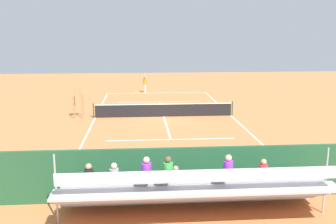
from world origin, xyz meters
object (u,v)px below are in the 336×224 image
courtside_bench (266,175)px  tennis_ball_near (132,95)px  tennis_racket (136,92)px  tennis_ball_far (157,98)px  umpire_chair (78,100)px  tennis_net (164,110)px  equipment_bag (213,187)px  tennis_player (145,83)px  bleacher_stand (191,190)px

courtside_bench → tennis_ball_near: courtside_bench is taller
tennis_racket → tennis_ball_near: 1.78m
courtside_bench → tennis_ball_far: size_ratio=27.27×
umpire_chair → courtside_bench: size_ratio=1.19×
tennis_net → equipment_bag: (-1.06, 13.40, -0.32)m
equipment_bag → tennis_ball_near: 23.52m
tennis_net → umpire_chair: bearing=-1.4°
tennis_net → tennis_racket: 11.76m
courtside_bench → tennis_player: bearing=-79.8°
tennis_player → tennis_ball_far: bearing=106.8°
umpire_chair → tennis_ball_far: 9.85m
courtside_bench → equipment_bag: bearing=3.4°
tennis_net → tennis_ball_near: tennis_net is taller
courtside_bench → tennis_player: size_ratio=0.93×
tennis_racket → bleacher_stand: bearing=94.2°
tennis_ball_near → tennis_ball_far: bearing=139.4°
tennis_net → courtside_bench: 13.65m
umpire_chair → tennis_ball_far: (-6.05, -7.67, -1.28)m
umpire_chair → equipment_bag: umpire_chair is taller
umpire_chair → tennis_player: (-4.99, -11.21, -0.30)m
umpire_chair → tennis_player: umpire_chair is taller
bleacher_stand → tennis_ball_far: bearing=-89.9°
tennis_ball_far → tennis_net: bearing=91.1°
tennis_racket → tennis_net: bearing=100.1°
tennis_net → courtside_bench: bearing=103.6°
umpire_chair → equipment_bag: 15.42m
bleacher_stand → tennis_player: (1.11, -26.75, 0.06)m
umpire_chair → tennis_racket: umpire_chair is taller
umpire_chair → tennis_ball_near: size_ratio=32.42×
tennis_racket → tennis_player: bearing=166.1°
tennis_net → courtside_bench: (-3.21, 13.27, 0.06)m
bleacher_stand → tennis_ball_near: bleacher_stand is taller
bleacher_stand → umpire_chair: 16.70m
tennis_net → tennis_racket: size_ratio=17.57×
courtside_bench → tennis_racket: bearing=-78.0°
tennis_net → umpire_chair: size_ratio=4.81×
umpire_chair → courtside_bench: (-9.41, 13.43, -0.76)m
courtside_bench → tennis_ball_near: size_ratio=27.27×
courtside_bench → equipment_bag: size_ratio=2.00×
tennis_net → umpire_chair: umpire_chair is taller
courtside_bench → equipment_bag: 2.19m
tennis_ball_near → umpire_chair: bearing=69.1°
tennis_player → bleacher_stand: bearing=92.4°
umpire_chair → bleacher_stand: bearing=111.4°
tennis_player → tennis_ball_far: size_ratio=29.18×
tennis_racket → tennis_ball_far: tennis_ball_far is taller
tennis_net → tennis_ball_far: (0.15, -7.82, -0.47)m
tennis_racket → courtside_bench: bearing=102.0°
tennis_racket → equipment_bag: bearing=97.1°
bleacher_stand → tennis_racket: bleacher_stand is taller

